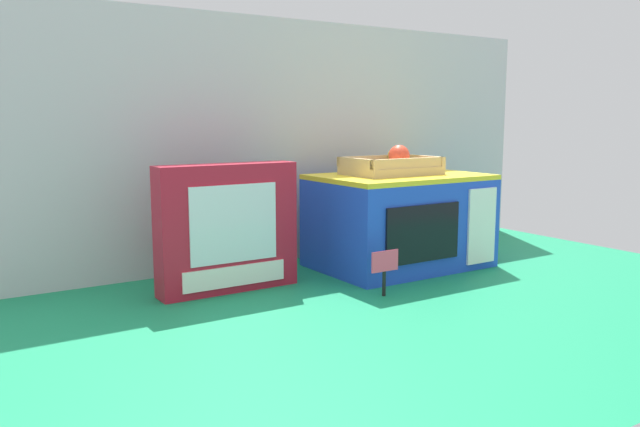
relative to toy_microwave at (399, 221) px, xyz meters
The scene contains 7 objects.
ground_plane 0.21m from the toy_microwave, behind, with size 1.70×1.70×0.00m, color #147A4C.
display_back_panel 0.35m from the toy_microwave, 126.98° to the left, with size 1.61×0.03×0.64m, color #B7BABF.
toy_microwave is the anchor object (origin of this frame).
food_groups_crate 0.14m from the toy_microwave, 113.78° to the left, with size 0.23×0.16×0.08m.
cookie_set_box 0.47m from the toy_microwave, behind, with size 0.32×0.07×0.28m.
price_sign 0.30m from the toy_microwave, 135.91° to the right, with size 0.07×0.01×0.10m.
loose_toy_apple 0.29m from the toy_microwave, ahead, with size 0.06×0.06×0.06m, color red.
Camera 1 is at (-0.88, -1.27, 0.38)m, focal length 35.73 mm.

